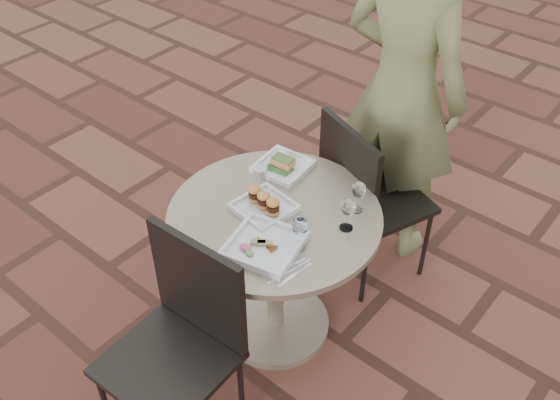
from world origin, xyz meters
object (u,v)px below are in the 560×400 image
Objects in this scene: plate_salmon at (283,166)px; plate_sliders at (264,204)px; chair_far at (364,191)px; chair_near at (183,331)px; diner at (402,91)px; plate_tuna at (264,245)px; cafe_table at (275,256)px.

plate_sliders reaches higher than plate_salmon.
chair_near is (-0.05, -1.14, 0.00)m from chair_far.
plate_salmon is at bearing 114.22° from plate_sliders.
chair_far is at bearing 76.47° from plate_sliders.
diner reaches higher than plate_tuna.
plate_sliders is (-0.08, -0.92, -0.16)m from diner.
diner is 1.10m from plate_tuna.
chair_near is 0.51× the size of diner.
chair_far is 3.76× the size of plate_sliders.
chair_near reaches higher than plate_sliders.
plate_tuna is (0.07, 0.40, 0.20)m from chair_near.
plate_salmon is at bearing 69.80° from chair_far.
diner reaches higher than plate_salmon.
chair_far is at bearing 99.99° from diner.
plate_tuna is (0.07, -1.09, -0.17)m from diner.
cafe_table is 0.57m from chair_far.
chair_near is 2.88× the size of plate_tuna.
plate_salmon is at bearing 123.30° from cafe_table.
cafe_table is at bearing 101.72° from chair_far.
chair_near is (0.03, -0.58, 0.07)m from cafe_table.
diner is at bearing 93.53° from plate_tuna.
plate_salmon is at bearing 121.70° from plate_tuna.
plate_sliders is (-0.14, -0.57, 0.21)m from chair_far.
chair_far is at bearing 84.55° from chair_near.
diner reaches higher than chair_near.
chair_near is at bearing -86.61° from cafe_table.
chair_near is at bearing -99.46° from plate_tuna.
plate_tuna is at bearing -60.73° from cafe_table.
plate_sliders is (-0.08, 0.57, 0.21)m from chair_near.
chair_near is 1.53m from diner.
cafe_table is 0.97× the size of chair_far.
plate_tuna is at bearing 77.73° from chair_near.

